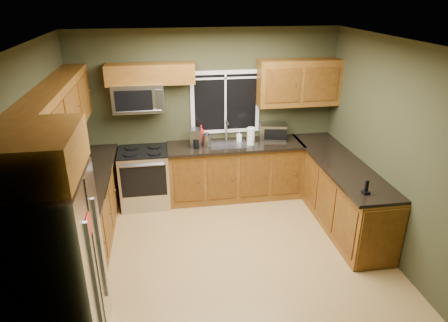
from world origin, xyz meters
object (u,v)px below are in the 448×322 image
object	(u,v)px
kettle	(207,140)
soap_bottle_b	(239,136)
coffee_maker	(196,139)
soap_bottle_a	(201,134)
toaster_oven	(273,131)
range	(145,177)
microwave	(138,97)
paper_towel_roll	(251,136)
refrigerator	(55,271)
cordless_phone	(366,190)

from	to	relation	value
kettle	soap_bottle_b	bearing A→B (deg)	15.86
coffee_maker	soap_bottle_a	size ratio (longest dim) A/B	1.04
kettle	toaster_oven	bearing A→B (deg)	8.75
range	microwave	size ratio (longest dim) A/B	1.23
coffee_maker	paper_towel_roll	xyz separation A→B (m)	(0.87, -0.04, 0.01)
kettle	soap_bottle_a	distance (m)	0.24
range	kettle	size ratio (longest dim) A/B	3.78
paper_towel_roll	soap_bottle_a	world-z (taller)	paper_towel_roll
toaster_oven	coffee_maker	world-z (taller)	coffee_maker
range	paper_towel_roll	distance (m)	1.81
soap_bottle_b	microwave	bearing A→B (deg)	179.80
refrigerator	microwave	bearing A→B (deg)	76.66
coffee_maker	kettle	bearing A→B (deg)	-7.63
kettle	range	bearing A→B (deg)	178.59
cordless_phone	microwave	bearing A→B (deg)	143.14
microwave	coffee_maker	distance (m)	1.07
refrigerator	soap_bottle_a	size ratio (longest dim) A/B	6.50
microwave	coffee_maker	bearing A→B (deg)	-9.44
coffee_maker	cordless_phone	world-z (taller)	coffee_maker
toaster_oven	coffee_maker	bearing A→B (deg)	-173.41
refrigerator	toaster_oven	bearing A→B (deg)	46.15
soap_bottle_a	cordless_phone	world-z (taller)	soap_bottle_a
refrigerator	toaster_oven	distance (m)	4.05
cordless_phone	toaster_oven	bearing A→B (deg)	106.36
microwave	toaster_oven	xyz separation A→B (m)	(2.11, 0.01, -0.66)
toaster_oven	coffee_maker	size ratio (longest dim) A/B	1.67
paper_towel_roll	cordless_phone	xyz separation A→B (m)	(1.01, -1.85, -0.09)
soap_bottle_a	range	bearing A→B (deg)	-167.83
soap_bottle_a	soap_bottle_b	xyz separation A→B (m)	(0.61, -0.07, -0.05)
kettle	microwave	bearing A→B (deg)	170.87
coffee_maker	kettle	size ratio (longest dim) A/B	1.16
range	coffee_maker	xyz separation A→B (m)	(0.83, -0.00, 0.61)
range	kettle	world-z (taller)	kettle
microwave	soap_bottle_a	distance (m)	1.15
soap_bottle_b	coffee_maker	bearing A→B (deg)	-169.56
microwave	kettle	size ratio (longest dim) A/B	3.06
refrigerator	cordless_phone	size ratio (longest dim) A/B	10.08
paper_towel_roll	cordless_phone	bearing A→B (deg)	-61.32
soap_bottle_b	soap_bottle_a	bearing A→B (deg)	173.20
soap_bottle_a	soap_bottle_b	bearing A→B (deg)	-6.80
microwave	refrigerator	bearing A→B (deg)	-103.34
refrigerator	soap_bottle_a	bearing A→B (deg)	61.26
paper_towel_roll	soap_bottle_b	world-z (taller)	paper_towel_roll
toaster_oven	paper_towel_roll	world-z (taller)	paper_towel_roll
range	kettle	bearing A→B (deg)	-1.41
paper_towel_roll	soap_bottle_a	bearing A→B (deg)	161.84
coffee_maker	soap_bottle_b	world-z (taller)	coffee_maker
toaster_oven	soap_bottle_a	xyz separation A→B (m)	(-1.17, 0.06, 0.01)
toaster_oven	cordless_phone	xyz separation A→B (m)	(0.60, -2.04, -0.08)
cordless_phone	coffee_maker	bearing A→B (deg)	134.83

